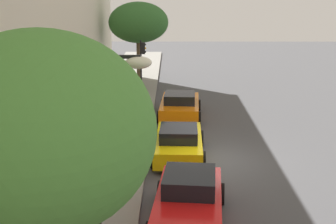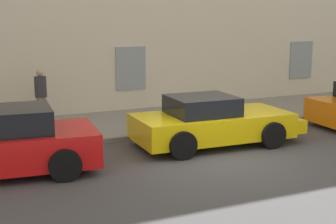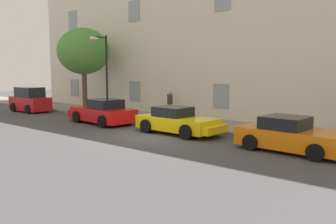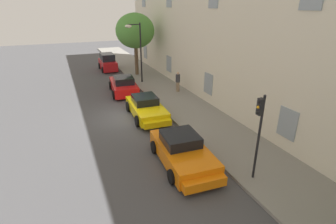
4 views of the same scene
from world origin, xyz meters
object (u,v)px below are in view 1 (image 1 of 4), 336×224
object	(u,v)px
sportscar_yellow_flank	(179,141)
pedestrian_admiring	(60,169)
tree_near_kerb	(41,133)
street_lamp	(113,121)
sportscar_white_middle	(180,105)
tree_midblock	(139,23)
traffic_light	(142,61)
sportscar_red_lead	(188,206)

from	to	relation	value
sportscar_yellow_flank	pedestrian_admiring	xyz separation A→B (m)	(-3.90, 4.01, 0.39)
tree_near_kerb	street_lamp	distance (m)	3.13
street_lamp	sportscar_white_middle	bearing A→B (deg)	-7.54
sportscar_white_middle	tree_near_kerb	world-z (taller)	tree_near_kerb
tree_midblock	traffic_light	bearing A→B (deg)	-173.99
street_lamp	sportscar_red_lead	bearing A→B (deg)	-41.65
sportscar_red_lead	tree_near_kerb	size ratio (longest dim) A/B	0.80
tree_midblock	pedestrian_admiring	distance (m)	17.36
sportscar_red_lead	sportscar_yellow_flank	bearing A→B (deg)	1.80
tree_near_kerb	street_lamp	size ratio (longest dim) A/B	1.14
sportscar_white_middle	pedestrian_admiring	size ratio (longest dim) A/B	2.75
traffic_light	pedestrian_admiring	size ratio (longest dim) A/B	2.20
sportscar_red_lead	tree_midblock	xyz separation A→B (m)	(18.89, 2.68, 3.77)
tree_midblock	sportscar_yellow_flank	bearing A→B (deg)	-169.18
pedestrian_admiring	tree_near_kerb	bearing A→B (deg)	-167.59
tree_midblock	traffic_light	distance (m)	5.26
tree_midblock	street_lamp	distance (m)	21.00
sportscar_red_lead	sportscar_yellow_flank	size ratio (longest dim) A/B	1.06
sportscar_yellow_flank	tree_midblock	size ratio (longest dim) A/B	0.82
sportscar_yellow_flank	street_lamp	distance (m)	8.73
pedestrian_admiring	tree_midblock	bearing A→B (deg)	-5.11
sportscar_yellow_flank	sportscar_white_middle	world-z (taller)	sportscar_white_middle
sportscar_red_lead	street_lamp	size ratio (longest dim) A/B	0.91
street_lamp	sportscar_yellow_flank	bearing A→B (deg)	-11.90
sportscar_white_middle	sportscar_red_lead	bearing A→B (deg)	-179.90
tree_midblock	street_lamp	size ratio (longest dim) A/B	1.05
sportscar_white_middle	street_lamp	bearing A→B (deg)	172.46
tree_near_kerb	tree_midblock	distance (m)	23.93
sportscar_yellow_flank	tree_near_kerb	world-z (taller)	tree_near_kerb
sportscar_yellow_flank	pedestrian_admiring	distance (m)	5.61
sportscar_white_middle	tree_midblock	size ratio (longest dim) A/B	0.82
tree_near_kerb	street_lamp	world-z (taller)	tree_near_kerb
sportscar_red_lead	traffic_light	size ratio (longest dim) A/B	1.33
tree_midblock	traffic_light	world-z (taller)	tree_midblock
sportscar_yellow_flank	street_lamp	xyz separation A→B (m)	(-7.92, 1.67, 3.27)
traffic_light	tree_midblock	bearing A→B (deg)	6.01
tree_midblock	pedestrian_admiring	bearing A→B (deg)	174.89
sportscar_yellow_flank	tree_near_kerb	bearing A→B (deg)	167.17
tree_near_kerb	sportscar_red_lead	bearing A→B (deg)	-27.83
sportscar_white_middle	tree_near_kerb	xyz separation A→B (m)	(-16.80, 2.64, 3.94)
tree_midblock	pedestrian_admiring	size ratio (longest dim) A/B	3.36
sportscar_yellow_flank	traffic_light	size ratio (longest dim) A/B	1.25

